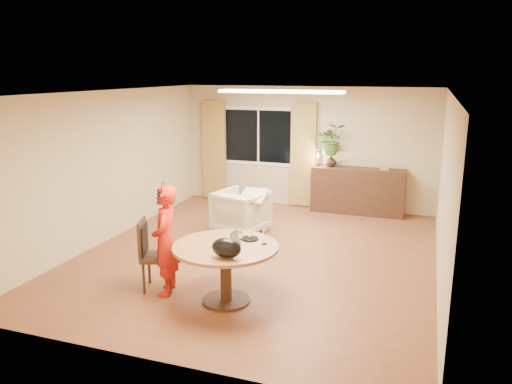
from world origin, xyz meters
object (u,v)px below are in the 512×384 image
dining_table (226,257)px  child (165,241)px  sideboard (358,191)px  dining_chair (158,255)px  armchair (241,211)px

dining_table → child: size_ratio=0.91×
dining_table → sideboard: bearing=78.0°
dining_chair → sideboard: dining_chair is taller
armchair → dining_chair: bearing=102.1°
armchair → sideboard: (1.84, 2.00, 0.08)m
child → sideboard: 5.12m
armchair → sideboard: 2.72m
dining_chair → sideboard: 5.11m
dining_table → child: (-0.85, -0.01, 0.13)m
child → armchair: child is taller
dining_chair → armchair: dining_chair is taller
dining_chair → armchair: 2.70m
dining_table → dining_chair: (-1.01, 0.06, -0.11)m
dining_table → dining_chair: bearing=176.5°
armchair → sideboard: size_ratio=0.45×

